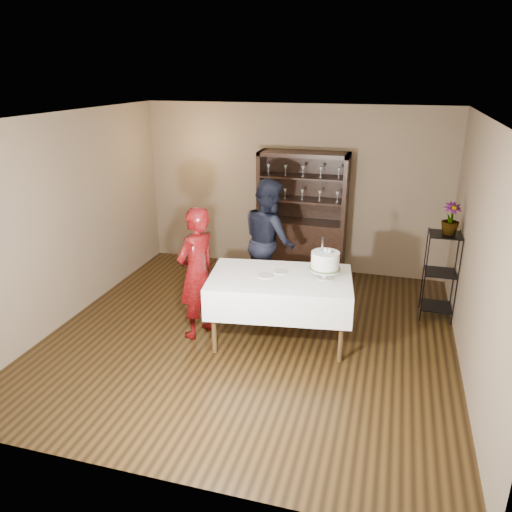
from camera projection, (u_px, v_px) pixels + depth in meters
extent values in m
plane|color=black|center=(251.00, 335.00, 6.36)|extent=(5.00, 5.00, 0.00)
plane|color=silver|center=(250.00, 117.00, 5.42)|extent=(5.00, 5.00, 0.00)
cube|color=#76654C|center=(294.00, 189.00, 8.14)|extent=(5.00, 0.02, 2.70)
cube|color=#76654C|center=(68.00, 219.00, 6.53)|extent=(0.02, 5.00, 2.70)
cube|color=#76654C|center=(478.00, 255.00, 5.25)|extent=(0.02, 5.00, 2.70)
cube|color=black|center=(301.00, 247.00, 8.17)|extent=(1.40, 0.48, 0.90)
cube|color=black|center=(306.00, 184.00, 8.02)|extent=(1.40, 0.03, 1.10)
cube|color=black|center=(304.00, 154.00, 7.64)|extent=(1.40, 0.48, 0.06)
cube|color=black|center=(303.00, 200.00, 7.89)|extent=(1.28, 0.42, 0.02)
cube|color=black|center=(303.00, 177.00, 7.76)|extent=(1.28, 0.42, 0.02)
cylinder|color=black|center=(425.00, 280.00, 6.52)|extent=(0.02, 0.02, 1.20)
cylinder|color=black|center=(457.00, 283.00, 6.42)|extent=(0.02, 0.02, 1.20)
cylinder|color=black|center=(424.00, 269.00, 6.89)|extent=(0.02, 0.02, 1.20)
cylinder|color=black|center=(454.00, 272.00, 6.78)|extent=(0.02, 0.02, 1.20)
cube|color=black|center=(436.00, 306.00, 6.81)|extent=(0.40, 0.40, 0.02)
cube|color=black|center=(440.00, 272.00, 6.64)|extent=(0.40, 0.40, 0.01)
cube|color=black|center=(446.00, 234.00, 6.45)|extent=(0.40, 0.40, 0.02)
cube|color=white|center=(280.00, 291.00, 6.05)|extent=(1.83, 1.27, 0.39)
cylinder|color=#46311A|center=(214.00, 322.00, 5.85)|extent=(0.06, 0.06, 0.81)
cylinder|color=#46311A|center=(341.00, 330.00, 5.66)|extent=(0.06, 0.06, 0.81)
cylinder|color=#46311A|center=(227.00, 293.00, 6.61)|extent=(0.06, 0.06, 0.81)
cylinder|color=#46311A|center=(340.00, 299.00, 6.43)|extent=(0.06, 0.06, 0.81)
imported|color=#320504|center=(197.00, 273.00, 6.12)|extent=(0.59, 0.71, 1.67)
imported|color=black|center=(269.00, 240.00, 7.12)|extent=(1.05, 1.10, 1.79)
cylinder|color=silver|center=(324.00, 277.00, 5.94)|extent=(0.21, 0.21, 0.01)
cylinder|color=silver|center=(325.00, 274.00, 5.92)|extent=(0.05, 0.05, 0.10)
cylinder|color=silver|center=(325.00, 269.00, 5.90)|extent=(0.37, 0.37, 0.02)
cylinder|color=#476B33|center=(325.00, 268.00, 5.89)|extent=(0.36, 0.36, 0.02)
cylinder|color=white|center=(325.00, 260.00, 5.86)|extent=(0.37, 0.37, 0.21)
sphere|color=#5679BA|center=(328.00, 251.00, 5.81)|extent=(0.02, 0.02, 0.02)
cube|color=silver|center=(322.00, 247.00, 5.79)|extent=(0.02, 0.02, 0.14)
cube|color=black|center=(322.00, 239.00, 5.76)|extent=(0.03, 0.02, 0.05)
cylinder|color=silver|center=(266.00, 276.00, 5.98)|extent=(0.25, 0.25, 0.01)
cylinder|color=silver|center=(281.00, 272.00, 6.11)|extent=(0.20, 0.20, 0.01)
imported|color=#476B33|center=(451.00, 219.00, 6.38)|extent=(0.28, 0.28, 0.41)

